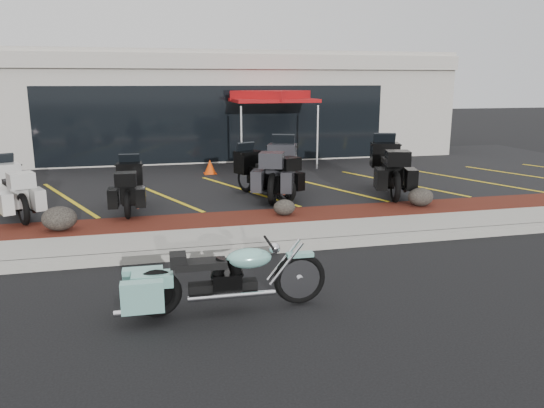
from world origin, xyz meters
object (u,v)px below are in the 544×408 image
object	(u,v)px
hero_cruiser	(300,271)
popup_canopy	(271,98)
touring_white	(4,182)
traffic_cone	(210,167)

from	to	relation	value
hero_cruiser	popup_canopy	world-z (taller)	popup_canopy
popup_canopy	touring_white	bearing A→B (deg)	-137.95
hero_cruiser	traffic_cone	xyz separation A→B (m)	(0.02, 9.78, -0.10)
popup_canopy	hero_cruiser	bearing A→B (deg)	-94.46
hero_cruiser	traffic_cone	world-z (taller)	hero_cruiser
hero_cruiser	touring_white	distance (m)	7.86
hero_cruiser	touring_white	size ratio (longest dim) A/B	1.22
touring_white	traffic_cone	bearing A→B (deg)	-77.44
hero_cruiser	traffic_cone	size ratio (longest dim) A/B	6.13
traffic_cone	popup_canopy	xyz separation A→B (m)	(2.27, 1.37, 2.04)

